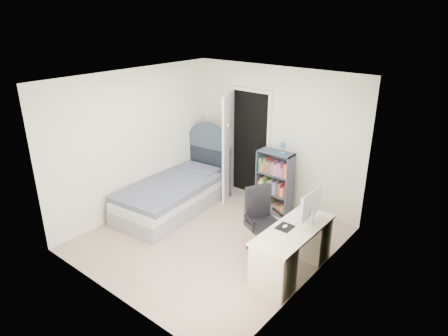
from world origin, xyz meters
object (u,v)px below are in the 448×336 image
Objects in this scene: bed at (176,192)px; nightstand at (215,169)px; desk at (293,248)px; office_chair at (262,217)px; floor_lamp at (227,167)px; bookcase at (274,184)px.

nightstand is at bearing 95.03° from bed.
bed is at bearing 172.64° from desk.
desk is at bearing -14.09° from office_chair.
floor_lamp is at bearing -25.36° from nightstand.
bookcase is 1.32× the size of office_chair.
office_chair is at bearing -66.04° from bookcase.
office_chair is at bearing 165.91° from desk.
bookcase is at bearing 34.46° from bed.
office_chair is at bearing -36.13° from floor_lamp.
bed is at bearing -145.54° from bookcase.
nightstand is at bearing 146.33° from office_chair.
desk reaches higher than office_chair.
bed is 1.08m from floor_lamp.
nightstand is 0.62m from floor_lamp.
desk reaches higher than nightstand.
nightstand is at bearing 172.28° from bookcase.
bed is 1.67× the size of desk.
desk is at bearing -30.62° from floor_lamp.
bookcase is at bearing 130.90° from desk.
office_chair is at bearing -5.15° from bed.
floor_lamp is 1.06× the size of desk.
office_chair reaches higher than nightstand.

